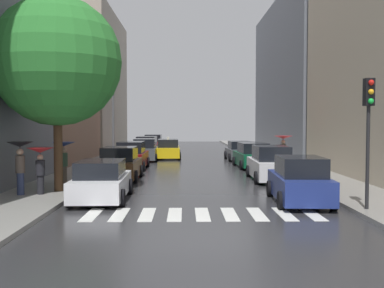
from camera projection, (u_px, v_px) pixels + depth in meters
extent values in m
cube|color=#2B2B2E|center=(192.00, 161.00, 35.58)|extent=(28.00, 72.00, 0.04)
cube|color=gray|center=(109.00, 160.00, 35.47)|extent=(3.00, 72.00, 0.15)
cube|color=gray|center=(274.00, 160.00, 35.68)|extent=(3.00, 72.00, 0.15)
cube|color=silver|center=(92.00, 215.00, 14.70)|extent=(0.45, 2.20, 0.01)
cube|color=silver|center=(120.00, 215.00, 14.72)|extent=(0.45, 2.20, 0.01)
cube|color=silver|center=(147.00, 214.00, 14.73)|extent=(0.45, 2.20, 0.01)
cube|color=silver|center=(175.00, 214.00, 14.75)|extent=(0.45, 2.20, 0.01)
cube|color=silver|center=(202.00, 214.00, 14.76)|extent=(0.45, 2.20, 0.01)
cube|color=silver|center=(230.00, 214.00, 14.78)|extent=(0.45, 2.20, 0.01)
cube|color=silver|center=(257.00, 214.00, 14.79)|extent=(0.45, 2.20, 0.01)
cube|color=silver|center=(284.00, 214.00, 14.81)|extent=(0.45, 2.20, 0.01)
cube|color=silver|center=(312.00, 214.00, 14.82)|extent=(0.45, 2.20, 0.01)
cube|color=#8C6B56|center=(42.00, 95.00, 33.08)|extent=(6.00, 13.03, 10.07)
cube|color=#9E9384|center=(89.00, 83.00, 49.30)|extent=(6.00, 17.61, 14.65)
cube|color=slate|center=(305.00, 78.00, 43.45)|extent=(6.00, 21.95, 14.55)
cube|color=silver|center=(102.00, 186.00, 17.49)|extent=(1.95, 4.45, 0.76)
cube|color=black|center=(101.00, 169.00, 17.24)|extent=(1.69, 2.46, 0.62)
cylinder|color=black|center=(85.00, 187.00, 18.92)|extent=(0.23, 0.64, 0.64)
cylinder|color=black|center=(130.00, 186.00, 18.99)|extent=(0.23, 0.64, 0.64)
cylinder|color=black|center=(69.00, 198.00, 16.01)|extent=(0.23, 0.64, 0.64)
cylinder|color=black|center=(122.00, 198.00, 16.09)|extent=(0.23, 0.64, 0.64)
cube|color=brown|center=(120.00, 168.00, 23.71)|extent=(1.90, 4.18, 0.86)
cube|color=black|center=(120.00, 154.00, 23.46)|extent=(1.66, 2.30, 0.70)
cylinder|color=black|center=(107.00, 171.00, 25.08)|extent=(0.22, 0.64, 0.64)
cylinder|color=black|center=(141.00, 171.00, 25.10)|extent=(0.22, 0.64, 0.64)
cylinder|color=black|center=(97.00, 177.00, 22.34)|extent=(0.22, 0.64, 0.64)
cylinder|color=black|center=(135.00, 177.00, 22.36)|extent=(0.22, 0.64, 0.64)
cube|color=maroon|center=(132.00, 159.00, 29.16)|extent=(1.82, 4.46, 0.89)
cube|color=black|center=(131.00, 147.00, 28.90)|extent=(1.58, 2.46, 0.72)
cylinder|color=black|center=(122.00, 162.00, 30.64)|extent=(0.23, 0.64, 0.64)
cylinder|color=black|center=(148.00, 162.00, 30.64)|extent=(0.23, 0.64, 0.64)
cylinder|color=black|center=(115.00, 166.00, 27.71)|extent=(0.23, 0.64, 0.64)
cylinder|color=black|center=(143.00, 166.00, 27.72)|extent=(0.23, 0.64, 0.64)
cube|color=#474C51|center=(145.00, 153.00, 35.66)|extent=(1.89, 4.72, 0.86)
cube|color=black|center=(145.00, 143.00, 35.39)|extent=(1.63, 2.61, 0.70)
cylinder|color=black|center=(135.00, 155.00, 37.19)|extent=(0.23, 0.64, 0.64)
cylinder|color=black|center=(157.00, 155.00, 37.25)|extent=(0.23, 0.64, 0.64)
cylinder|color=black|center=(132.00, 158.00, 34.10)|extent=(0.23, 0.64, 0.64)
cylinder|color=black|center=(156.00, 158.00, 34.16)|extent=(0.23, 0.64, 0.64)
cube|color=maroon|center=(147.00, 149.00, 41.13)|extent=(2.01, 4.70, 0.87)
cube|color=black|center=(147.00, 140.00, 40.86)|extent=(1.72, 2.60, 0.71)
cylinder|color=black|center=(139.00, 151.00, 42.69)|extent=(0.24, 0.65, 0.64)
cylinder|color=black|center=(159.00, 151.00, 42.66)|extent=(0.24, 0.65, 0.64)
cylinder|color=black|center=(135.00, 153.00, 39.63)|extent=(0.24, 0.65, 0.64)
cylinder|color=black|center=(156.00, 153.00, 39.60)|extent=(0.24, 0.65, 0.64)
cube|color=maroon|center=(154.00, 145.00, 47.38)|extent=(1.89, 4.28, 0.87)
cube|color=black|center=(153.00, 138.00, 47.13)|extent=(1.64, 2.36, 0.71)
cylinder|color=black|center=(146.00, 147.00, 48.79)|extent=(0.23, 0.64, 0.64)
cylinder|color=black|center=(163.00, 147.00, 48.80)|extent=(0.23, 0.64, 0.64)
cylinder|color=black|center=(144.00, 149.00, 45.99)|extent=(0.23, 0.64, 0.64)
cylinder|color=black|center=(161.00, 149.00, 46.00)|extent=(0.23, 0.64, 0.64)
cube|color=navy|center=(299.00, 187.00, 16.90)|extent=(1.99, 4.31, 0.86)
cube|color=black|center=(300.00, 166.00, 16.65)|extent=(1.68, 2.40, 0.71)
cylinder|color=black|center=(270.00, 189.00, 18.33)|extent=(0.25, 0.65, 0.64)
cylinder|color=black|center=(314.00, 189.00, 18.27)|extent=(0.25, 0.65, 0.64)
cylinder|color=black|center=(281.00, 201.00, 15.55)|extent=(0.25, 0.65, 0.64)
cylinder|color=black|center=(333.00, 201.00, 15.49)|extent=(0.25, 0.65, 0.64)
cube|color=silver|center=(270.00, 168.00, 23.43)|extent=(1.88, 4.61, 0.90)
cube|color=black|center=(271.00, 153.00, 23.16)|extent=(1.65, 2.54, 0.74)
cylinder|color=black|center=(248.00, 171.00, 24.95)|extent=(0.23, 0.64, 0.64)
cylinder|color=black|center=(282.00, 171.00, 24.97)|extent=(0.23, 0.64, 0.64)
cylinder|color=black|center=(257.00, 178.00, 21.92)|extent=(0.23, 0.64, 0.64)
cylinder|color=black|center=(295.00, 178.00, 21.94)|extent=(0.23, 0.64, 0.64)
cube|color=#0C4C2D|center=(252.00, 159.00, 29.99)|extent=(2.13, 4.58, 0.82)
cube|color=black|center=(253.00, 148.00, 29.73)|extent=(1.81, 2.55, 0.67)
cylinder|color=black|center=(234.00, 161.00, 31.43)|extent=(0.25, 0.65, 0.64)
cylinder|color=black|center=(262.00, 161.00, 31.55)|extent=(0.25, 0.65, 0.64)
cylinder|color=black|center=(242.00, 165.00, 28.46)|extent=(0.25, 0.65, 0.64)
cylinder|color=black|center=(272.00, 165.00, 28.58)|extent=(0.25, 0.65, 0.64)
cube|color=#474C51|center=(239.00, 153.00, 35.97)|extent=(1.96, 4.16, 0.75)
cube|color=black|center=(240.00, 145.00, 35.74)|extent=(1.69, 2.31, 0.61)
cylinder|color=black|center=(226.00, 155.00, 37.30)|extent=(0.24, 0.65, 0.64)
cylinder|color=black|center=(248.00, 155.00, 37.38)|extent=(0.24, 0.65, 0.64)
cylinder|color=black|center=(230.00, 158.00, 34.59)|extent=(0.24, 0.65, 0.64)
cylinder|color=black|center=(254.00, 157.00, 34.67)|extent=(0.24, 0.65, 0.64)
cube|color=yellow|center=(168.00, 152.00, 37.53)|extent=(1.98, 4.50, 0.80)
cube|color=black|center=(168.00, 143.00, 37.28)|extent=(1.70, 2.49, 0.65)
cube|color=#F2EDCC|center=(168.00, 138.00, 37.26)|extent=(0.21, 0.37, 0.18)
cylinder|color=black|center=(157.00, 154.00, 38.97)|extent=(0.24, 0.65, 0.64)
cylinder|color=black|center=(179.00, 154.00, 39.05)|extent=(0.24, 0.65, 0.64)
cylinder|color=black|center=(156.00, 156.00, 36.04)|extent=(0.24, 0.65, 0.64)
cylinder|color=black|center=(180.00, 156.00, 36.13)|extent=(0.24, 0.65, 0.64)
cylinder|color=navy|center=(21.00, 184.00, 17.81)|extent=(0.28, 0.28, 0.87)
cylinder|color=brown|center=(20.00, 164.00, 17.77)|extent=(0.36, 0.36, 0.69)
sphere|color=tan|center=(20.00, 152.00, 17.75)|extent=(0.27, 0.27, 0.27)
cone|color=black|center=(20.00, 144.00, 17.73)|extent=(1.00, 1.00, 0.20)
cylinder|color=#333338|center=(20.00, 154.00, 17.75)|extent=(0.02, 0.02, 0.78)
cylinder|color=black|center=(41.00, 185.00, 17.97)|extent=(0.28, 0.28, 0.76)
cylinder|color=black|center=(40.00, 168.00, 17.94)|extent=(0.36, 0.36, 0.60)
sphere|color=tan|center=(40.00, 157.00, 17.92)|extent=(0.24, 0.24, 0.24)
cone|color=red|center=(40.00, 150.00, 17.90)|extent=(1.07, 1.07, 0.20)
cylinder|color=#333338|center=(40.00, 159.00, 17.92)|extent=(0.02, 0.02, 0.70)
cylinder|color=brown|center=(64.00, 175.00, 21.27)|extent=(0.28, 0.28, 0.80)
cylinder|color=#38513D|center=(64.00, 160.00, 21.24)|extent=(0.36, 0.36, 0.63)
sphere|color=tan|center=(64.00, 150.00, 21.22)|extent=(0.25, 0.25, 0.25)
cone|color=navy|center=(64.00, 144.00, 21.20)|extent=(1.09, 1.09, 0.20)
cylinder|color=#333338|center=(64.00, 152.00, 21.22)|extent=(0.02, 0.02, 0.73)
cylinder|color=gray|center=(283.00, 161.00, 28.96)|extent=(0.28, 0.28, 0.83)
cylinder|color=brown|center=(283.00, 149.00, 28.92)|extent=(0.36, 0.36, 0.65)
sphere|color=tan|center=(283.00, 142.00, 28.90)|extent=(0.26, 0.26, 0.26)
cone|color=red|center=(283.00, 137.00, 28.88)|extent=(1.20, 1.20, 0.20)
cylinder|color=#333338|center=(283.00, 143.00, 28.90)|extent=(0.02, 0.02, 0.75)
cylinder|color=#513823|center=(58.00, 154.00, 18.78)|extent=(0.36, 0.36, 3.11)
sphere|color=#2B792F|center=(57.00, 61.00, 18.60)|extent=(5.34, 5.34, 5.34)
cylinder|color=black|center=(368.00, 158.00, 14.85)|extent=(0.12, 0.12, 3.40)
cube|color=black|center=(369.00, 92.00, 14.75)|extent=(0.30, 0.30, 0.90)
sphere|color=red|center=(371.00, 82.00, 14.55)|extent=(0.18, 0.18, 0.18)
sphere|color=#F2A519|center=(371.00, 92.00, 14.57)|extent=(0.18, 0.18, 0.18)
sphere|color=green|center=(371.00, 101.00, 14.58)|extent=(0.18, 0.18, 0.18)
cylinder|color=#595B60|center=(113.00, 113.00, 31.36)|extent=(0.16, 0.16, 7.01)
ellipsoid|color=beige|center=(113.00, 60.00, 31.19)|extent=(0.60, 0.28, 0.24)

